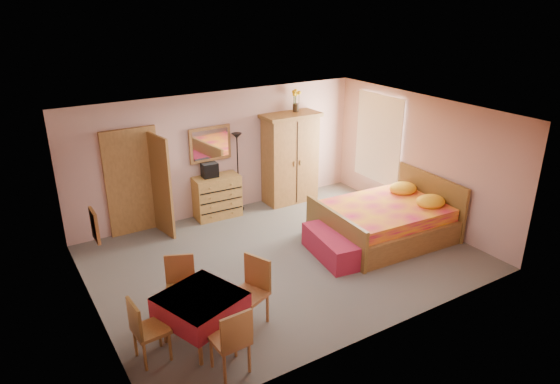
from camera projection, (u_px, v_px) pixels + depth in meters
floor at (284, 257)px, 8.99m from camera, size 6.50×6.50×0.00m
ceiling at (285, 116)px, 8.02m from camera, size 6.50×6.50×0.00m
wall_back at (221, 153)px, 10.48m from camera, size 6.50×0.10×2.60m
wall_front at (386, 251)px, 6.53m from camera, size 6.50×0.10×2.60m
wall_left at (86, 236)px, 6.92m from camera, size 0.10×5.00×2.60m
wall_right at (420, 159)px, 10.09m from camera, size 0.10×5.00×2.60m
doorway at (133, 183)px, 9.63m from camera, size 1.06×0.12×2.15m
window at (379, 139)px, 10.96m from camera, size 0.08×1.40×1.95m
picture_left at (95, 226)px, 6.31m from camera, size 0.04×0.32×0.42m
picture_back at (313, 127)px, 11.51m from camera, size 0.30×0.04×0.40m
chest_of_drawers at (217, 197)px, 10.47m from camera, size 0.98×0.52×0.90m
wall_mirror at (210, 144)px, 10.23m from camera, size 0.92×0.08×0.73m
stereo at (210, 170)px, 10.23m from camera, size 0.33×0.25×0.30m
floor_lamp at (238, 172)px, 10.66m from camera, size 0.28×0.28×1.72m
wardrobe at (290, 158)px, 11.09m from camera, size 1.29×0.67×2.02m
sunflower_vase at (296, 101)px, 10.79m from camera, size 0.20×0.20×0.49m
bed at (385, 211)px, 9.53m from camera, size 2.50×2.02×1.11m
bench at (330, 246)px, 8.92m from camera, size 0.68×1.39×0.44m
dining_table at (201, 318)px, 6.74m from camera, size 1.23×1.23×0.71m
chair_south at (229, 339)px, 6.15m from camera, size 0.45×0.45×0.94m
chair_north at (180, 290)px, 7.17m from camera, size 0.56×0.56×0.93m
chair_west at (151, 329)px, 6.35m from camera, size 0.44×0.44×0.91m
chair_east at (249, 294)px, 7.02m from camera, size 0.60×0.60×1.00m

